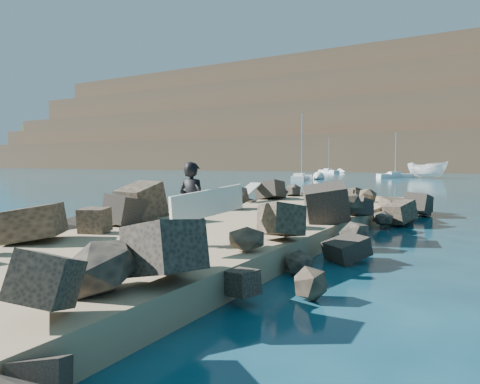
{
  "coord_description": "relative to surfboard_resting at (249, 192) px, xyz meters",
  "views": [
    {
      "loc": [
        6.89,
        -12.68,
        2.45
      ],
      "look_at": [
        0.0,
        -1.0,
        1.5
      ],
      "focal_mm": 32.0,
      "sensor_mm": 36.0,
      "label": 1
    }
  ],
  "objects": [
    {
      "name": "riprap_right",
      "position": [
        5.93,
        -6.49,
        -0.54
      ],
      "size": [
        2.6,
        22.0,
        1.0
      ],
      "primitive_type": "cube",
      "color": "black",
      "rests_on": "ground"
    },
    {
      "name": "surfer_with_board",
      "position": [
        4.35,
        -10.17,
        0.5
      ],
      "size": [
        0.96,
        2.29,
        1.85
      ],
      "color": "black",
      "rests_on": "jetty"
    },
    {
      "name": "jetty",
      "position": [
        3.03,
        -6.99,
        -0.74
      ],
      "size": [
        6.0,
        26.0,
        0.6
      ],
      "primitive_type": "cube",
      "color": "#8C7759",
      "rests_on": "ground"
    },
    {
      "name": "sailboat_e",
      "position": [
        -22.57,
        77.79,
        -0.69
      ],
      "size": [
        6.21,
        5.55,
        8.28
      ],
      "color": "white",
      "rests_on": "ground"
    },
    {
      "name": "sailboat_a",
      "position": [
        -12.25,
        36.35,
        -0.69
      ],
      "size": [
        3.39,
        7.77,
        9.1
      ],
      "color": "white",
      "rests_on": "ground"
    },
    {
      "name": "sailboat_b",
      "position": [
        -2.96,
        51.52,
        -0.69
      ],
      "size": [
        5.03,
        5.04,
        7.17
      ],
      "color": "white",
      "rests_on": "ground"
    },
    {
      "name": "riprap_left",
      "position": [
        0.13,
        -6.49,
        -0.54
      ],
      "size": [
        2.6,
        22.0,
        1.0
      ],
      "primitive_type": "cube",
      "color": "black",
      "rests_on": "ground"
    },
    {
      "name": "ground",
      "position": [
        3.03,
        -4.99,
        -1.04
      ],
      "size": [
        800.0,
        800.0,
        0.0
      ],
      "primitive_type": "plane",
      "color": "#0F384C",
      "rests_on": "ground"
    },
    {
      "name": "boat_imported",
      "position": [
        1.43,
        53.0,
        0.24
      ],
      "size": [
        7.05,
        5.14,
        2.56
      ],
      "primitive_type": "imported",
      "rotation": [
        0.0,
        0.0,
        1.12
      ],
      "color": "white",
      "rests_on": "ground"
    },
    {
      "name": "surfboard_resting",
      "position": [
        0.0,
        0.0,
        0.0
      ],
      "size": [
        1.0,
        2.35,
        0.08
      ],
      "primitive_type": "cube",
      "rotation": [
        0.0,
        0.0,
        0.2
      ],
      "color": "silver",
      "rests_on": "riprap_left"
    }
  ]
}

